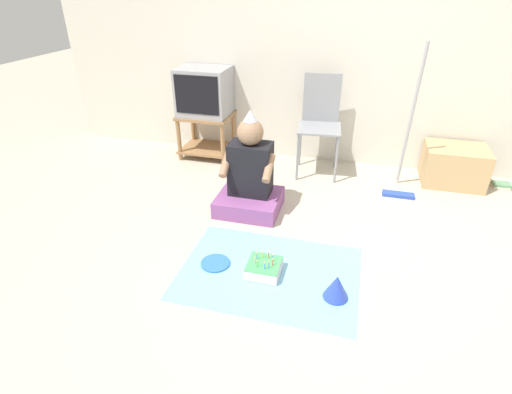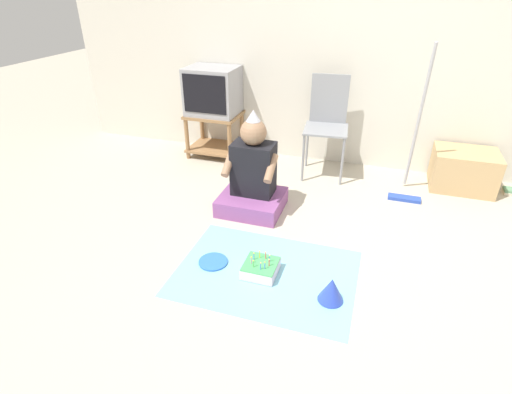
{
  "view_description": "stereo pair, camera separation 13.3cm",
  "coord_description": "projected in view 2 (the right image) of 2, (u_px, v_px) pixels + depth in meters",
  "views": [
    {
      "loc": [
        0.08,
        -2.09,
        1.75
      ],
      "look_at": [
        -0.58,
        0.37,
        0.35
      ],
      "focal_mm": 28.0,
      "sensor_mm": 36.0,
      "label": 1
    },
    {
      "loc": [
        0.2,
        -2.05,
        1.75
      ],
      "look_at": [
        -0.58,
        0.37,
        0.35
      ],
      "focal_mm": 28.0,
      "sensor_mm": 36.0,
      "label": 2
    }
  ],
  "objects": [
    {
      "name": "wall_back",
      "position": [
        371.0,
        36.0,
        3.68
      ],
      "size": [
        6.4,
        0.06,
        2.55
      ],
      "color": "beige",
      "rests_on": "ground_plane"
    },
    {
      "name": "folding_chair",
      "position": [
        327.0,
        119.0,
        3.84
      ],
      "size": [
        0.44,
        0.44,
        0.96
      ],
      "color": "gray",
      "rests_on": "ground_plane"
    },
    {
      "name": "party_cloth",
      "position": [
        266.0,
        273.0,
        2.69
      ],
      "size": [
        1.19,
        0.87,
        0.01
      ],
      "color": "#7FC6E0",
      "rests_on": "ground_plane"
    },
    {
      "name": "paper_plate",
      "position": [
        213.0,
        262.0,
        2.78
      ],
      "size": [
        0.2,
        0.2,
        0.01
      ],
      "color": "blue",
      "rests_on": "party_cloth"
    },
    {
      "name": "cardboard_box_stack",
      "position": [
        463.0,
        170.0,
        3.71
      ],
      "size": [
        0.55,
        0.43,
        0.36
      ],
      "color": "tan",
      "rests_on": "ground_plane"
    },
    {
      "name": "birthday_cake",
      "position": [
        261.0,
        268.0,
        2.67
      ],
      "size": [
        0.22,
        0.22,
        0.14
      ],
      "color": "silver",
      "rests_on": "party_cloth"
    },
    {
      "name": "person_seated",
      "position": [
        253.0,
        178.0,
        3.32
      ],
      "size": [
        0.52,
        0.47,
        0.86
      ],
      "color": "#8C4C8C",
      "rests_on": "ground_plane"
    },
    {
      "name": "dust_mop",
      "position": [
        412.0,
        155.0,
        3.45
      ],
      "size": [
        0.28,
        0.34,
        1.34
      ],
      "color": "#2D4CB2",
      "rests_on": "ground_plane"
    },
    {
      "name": "party_hat_blue",
      "position": [
        331.0,
        290.0,
        2.42
      ],
      "size": [
        0.16,
        0.16,
        0.16
      ],
      "color": "blue",
      "rests_on": "party_cloth"
    },
    {
      "name": "tv_stand",
      "position": [
        215.0,
        131.0,
        4.36
      ],
      "size": [
        0.56,
        0.44,
        0.47
      ],
      "color": "#997047",
      "rests_on": "ground_plane"
    },
    {
      "name": "tv",
      "position": [
        213.0,
        91.0,
        4.15
      ],
      "size": [
        0.52,
        0.43,
        0.48
      ],
      "color": "#99999E",
      "rests_on": "tv_stand"
    },
    {
      "name": "ground_plane",
      "position": [
        323.0,
        283.0,
        2.61
      ],
      "size": [
        16.0,
        16.0,
        0.0
      ],
      "primitive_type": "plane",
      "color": "#BCB29E"
    }
  ]
}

